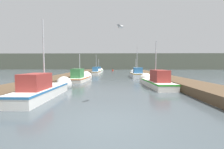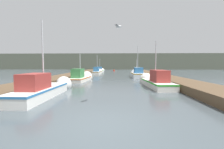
% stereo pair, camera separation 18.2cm
% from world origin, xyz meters
% --- Properties ---
extents(ground_plane, '(200.00, 200.00, 0.00)m').
position_xyz_m(ground_plane, '(0.00, 0.00, 0.00)').
color(ground_plane, '#424C51').
extents(dock_left, '(2.59, 40.00, 0.54)m').
position_xyz_m(dock_left, '(-6.13, 16.00, 0.27)').
color(dock_left, brown).
rests_on(dock_left, ground_plane).
extents(dock_right, '(2.59, 40.00, 0.54)m').
position_xyz_m(dock_right, '(6.13, 16.00, 0.27)').
color(dock_right, brown).
rests_on(dock_right, ground_plane).
extents(distant_shore_ridge, '(120.00, 16.00, 5.99)m').
position_xyz_m(distant_shore_ridge, '(0.00, 58.93, 3.00)').
color(distant_shore_ridge, '#565B4C').
rests_on(distant_shore_ridge, ground_plane).
extents(fishing_boat_0, '(1.41, 6.08, 4.84)m').
position_xyz_m(fishing_boat_0, '(-3.87, 4.30, 0.45)').
color(fishing_boat_0, silver).
rests_on(fishing_boat_0, ground_plane).
extents(fishing_boat_1, '(1.80, 6.13, 4.34)m').
position_xyz_m(fishing_boat_1, '(3.78, 8.52, 0.44)').
color(fishing_boat_1, silver).
rests_on(fishing_boat_1, ground_plane).
extents(fishing_boat_2, '(1.97, 5.17, 3.65)m').
position_xyz_m(fishing_boat_2, '(-3.73, 12.68, 0.39)').
color(fishing_boat_2, silver).
rests_on(fishing_boat_2, ground_plane).
extents(fishing_boat_3, '(1.73, 4.97, 5.02)m').
position_xyz_m(fishing_boat_3, '(3.51, 17.63, 0.47)').
color(fishing_boat_3, silver).
rests_on(fishing_boat_3, ground_plane).
extents(fishing_boat_4, '(1.73, 4.67, 3.33)m').
position_xyz_m(fishing_boat_4, '(4.05, 22.82, 0.39)').
color(fishing_boat_4, silver).
rests_on(fishing_boat_4, ground_plane).
extents(fishing_boat_5, '(1.61, 6.21, 4.34)m').
position_xyz_m(fishing_boat_5, '(-3.64, 26.47, 0.41)').
color(fishing_boat_5, silver).
rests_on(fishing_boat_5, ground_plane).
extents(fishing_boat_6, '(1.77, 5.95, 3.63)m').
position_xyz_m(fishing_boat_6, '(-3.72, 32.01, 0.42)').
color(fishing_boat_6, silver).
rests_on(fishing_boat_6, ground_plane).
extents(mooring_piling_0, '(0.23, 0.23, 0.98)m').
position_xyz_m(mooring_piling_0, '(4.91, 22.23, 0.50)').
color(mooring_piling_0, '#473523').
rests_on(mooring_piling_0, ground_plane).
extents(mooring_piling_1, '(0.24, 0.24, 1.06)m').
position_xyz_m(mooring_piling_1, '(-4.87, 37.44, 0.54)').
color(mooring_piling_1, '#473523').
rests_on(mooring_piling_1, ground_plane).
extents(mooring_piling_2, '(0.29, 0.29, 1.09)m').
position_xyz_m(mooring_piling_2, '(5.07, 26.43, 0.55)').
color(mooring_piling_2, '#473523').
rests_on(mooring_piling_2, ground_plane).
extents(mooring_piling_3, '(0.25, 0.25, 1.20)m').
position_xyz_m(mooring_piling_3, '(-5.00, 19.12, 0.61)').
color(mooring_piling_3, '#473523').
rests_on(mooring_piling_3, ground_plane).
extents(channel_buoy, '(0.51, 0.51, 1.01)m').
position_xyz_m(channel_buoy, '(-0.42, 38.65, 0.15)').
color(channel_buoy, red).
rests_on(channel_buoy, ground_plane).
extents(seagull_lead, '(0.35, 0.54, 0.12)m').
position_xyz_m(seagull_lead, '(0.54, 2.36, 3.64)').
color(seagull_lead, white).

